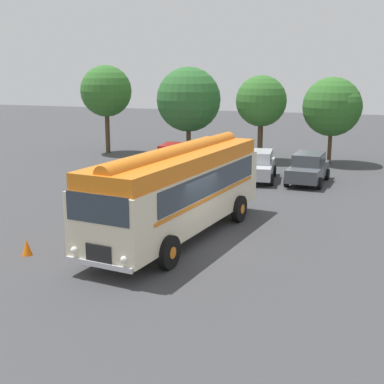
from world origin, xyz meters
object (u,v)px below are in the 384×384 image
at_px(vintage_bus, 178,188).
at_px(car_far_right, 308,168).
at_px(car_near_left, 174,157).
at_px(traffic_cone, 27,247).
at_px(car_mid_right, 258,165).
at_px(car_mid_left, 218,160).

relative_size(vintage_bus, car_far_right, 2.41).
bearing_deg(car_near_left, traffic_cone, -86.92).
xyz_separation_m(car_near_left, car_mid_right, (5.50, -0.95, 0.00)).
height_order(vintage_bus, car_near_left, vintage_bus).
xyz_separation_m(car_near_left, car_mid_left, (2.83, 0.06, 0.00)).
height_order(car_near_left, traffic_cone, car_near_left).
bearing_deg(vintage_bus, car_mid_left, 99.97).
xyz_separation_m(vintage_bus, car_far_right, (3.31, 11.41, -1.05)).
xyz_separation_m(car_mid_right, traffic_cone, (-4.64, -14.98, -0.57)).
bearing_deg(traffic_cone, vintage_bus, 41.57).
xyz_separation_m(car_mid_left, traffic_cone, (-1.98, -15.99, -0.57)).
height_order(car_mid_right, car_far_right, same).
relative_size(vintage_bus, car_mid_right, 2.35).
height_order(vintage_bus, traffic_cone, vintage_bus).
height_order(car_mid_left, car_mid_right, same).
distance_m(car_mid_right, car_far_right, 2.81).
bearing_deg(car_mid_right, car_mid_left, 159.14).
distance_m(car_mid_right, traffic_cone, 15.69).
bearing_deg(car_mid_right, car_far_right, 2.24).
height_order(vintage_bus, car_far_right, vintage_bus).
bearing_deg(traffic_cone, car_near_left, 93.08).
bearing_deg(car_near_left, car_mid_left, 1.26).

